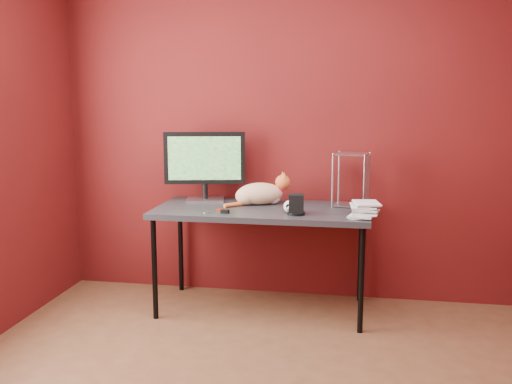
% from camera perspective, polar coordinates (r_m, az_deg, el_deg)
% --- Properties ---
extents(room, '(3.52, 3.52, 2.61)m').
position_cam_1_polar(room, '(2.57, -0.99, 7.64)').
color(room, '#55321D').
rests_on(room, ground).
extents(desk, '(1.50, 0.70, 0.75)m').
position_cam_1_polar(desk, '(4.03, 0.61, -2.30)').
color(desk, black).
rests_on(desk, ground).
extents(monitor, '(0.59, 0.24, 0.52)m').
position_cam_1_polar(monitor, '(4.25, -5.16, 2.91)').
color(monitor, '#A3A3A8').
rests_on(monitor, desk).
extents(cat, '(0.45, 0.32, 0.24)m').
position_cam_1_polar(cat, '(4.14, 0.44, -0.14)').
color(cat, orange).
rests_on(cat, desk).
extents(skull_mug, '(0.09, 0.09, 0.09)m').
position_cam_1_polar(skull_mug, '(3.84, 3.45, -1.47)').
color(skull_mug, white).
rests_on(skull_mug, desk).
extents(speaker, '(0.12, 0.12, 0.14)m').
position_cam_1_polar(speaker, '(3.80, 4.05, -1.33)').
color(speaker, black).
rests_on(speaker, desk).
extents(book_stack, '(0.21, 0.25, 1.07)m').
position_cam_1_polar(book_stack, '(3.74, 9.84, 5.71)').
color(book_stack, beige).
rests_on(book_stack, desk).
extents(wire_rack, '(0.26, 0.22, 0.39)m').
position_cam_1_polar(wire_rack, '(4.11, 9.48, 1.23)').
color(wire_rack, '#A3A3A8').
rests_on(wire_rack, desk).
extents(pocket_knife, '(0.07, 0.02, 0.01)m').
position_cam_1_polar(pocket_knife, '(3.92, -3.43, -1.80)').
color(pocket_knife, '#A2210C').
rests_on(pocket_knife, desk).
extents(black_gadget, '(0.06, 0.04, 0.03)m').
position_cam_1_polar(black_gadget, '(3.84, -3.12, -1.96)').
color(black_gadget, black).
rests_on(black_gadget, desk).
extents(washer, '(0.05, 0.05, 0.00)m').
position_cam_1_polar(washer, '(3.87, -4.98, -2.05)').
color(washer, '#A3A3A8').
rests_on(washer, desk).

